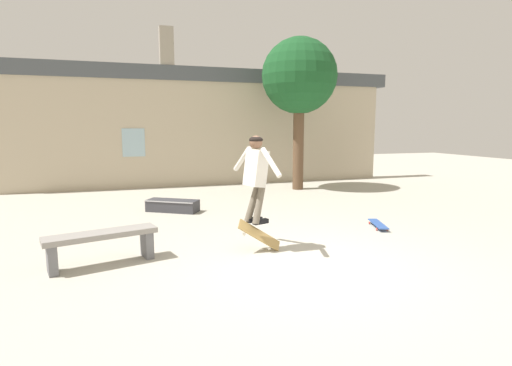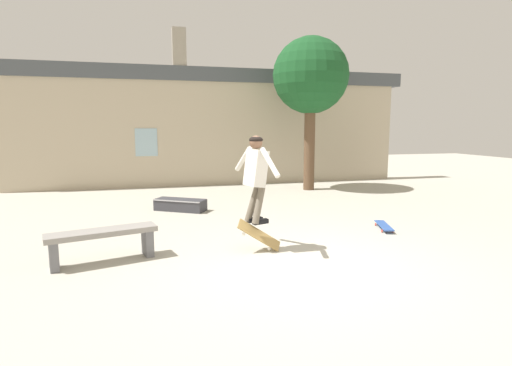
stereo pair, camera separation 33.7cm
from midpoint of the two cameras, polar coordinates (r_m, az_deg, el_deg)
The scene contains 8 objects.
ground_plane at distance 6.00m, azimuth 5.86°, elevation -11.61°, with size 40.00×40.00×0.00m, color #B2AD9E.
building_backdrop at distance 13.88m, azimuth -8.42°, elevation 8.29°, with size 14.07×0.52×5.18m.
tree_right at distance 12.90m, azimuth 5.44°, elevation 14.78°, with size 2.35×2.35×4.75m.
park_bench at distance 6.35m, azimuth -22.62°, elevation -7.70°, with size 1.61×0.77×0.50m.
skate_ledge at distance 9.76m, azimuth -12.79°, elevation -3.18°, with size 1.27×1.03×0.28m.
skater at distance 6.35m, azimuth -1.51°, elevation 1.63°, with size 0.46×1.21×1.41m.
skateboard_flipping at distance 6.51m, azimuth -1.04°, elevation -7.47°, with size 0.75×0.26×0.55m.
skateboard_resting at distance 8.38m, azimuth 15.94°, elevation -5.65°, with size 0.44×0.85×0.08m.
Camera 1 is at (-2.44, -5.12, 2.02)m, focal length 28.00 mm.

